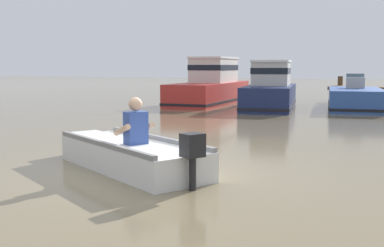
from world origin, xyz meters
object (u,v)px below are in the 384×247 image
(moored_boat_red, at_px, (211,86))
(rowboat_with_person, at_px, (129,154))
(moored_boat_blue, at_px, (355,99))
(moored_boat_navy, at_px, (270,90))

(moored_boat_red, bearing_deg, rowboat_with_person, -74.47)
(moored_boat_blue, bearing_deg, moored_boat_navy, -165.17)
(rowboat_with_person, bearing_deg, moored_boat_blue, 79.49)
(rowboat_with_person, relative_size, moored_boat_red, 0.53)
(moored_boat_red, relative_size, moored_boat_blue, 1.34)
(rowboat_with_person, bearing_deg, moored_boat_red, 105.53)
(moored_boat_navy, distance_m, moored_boat_blue, 3.32)
(rowboat_with_person, distance_m, moored_boat_red, 14.26)
(moored_boat_navy, bearing_deg, moored_boat_red, 156.31)
(moored_boat_blue, bearing_deg, moored_boat_red, 175.41)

